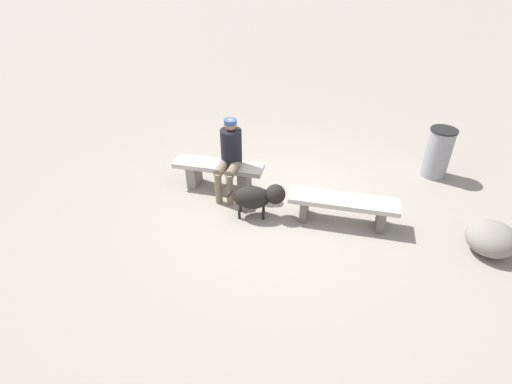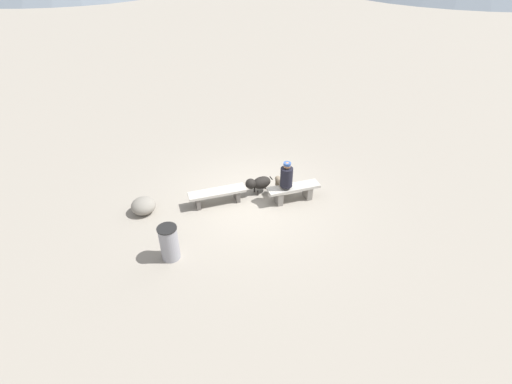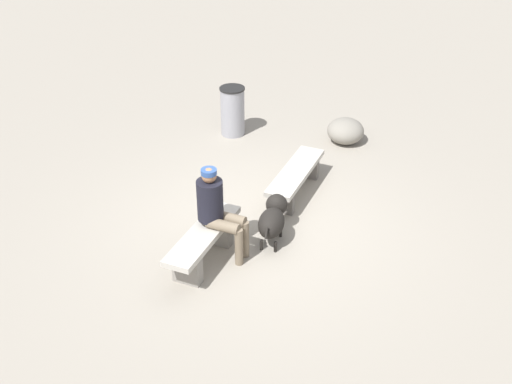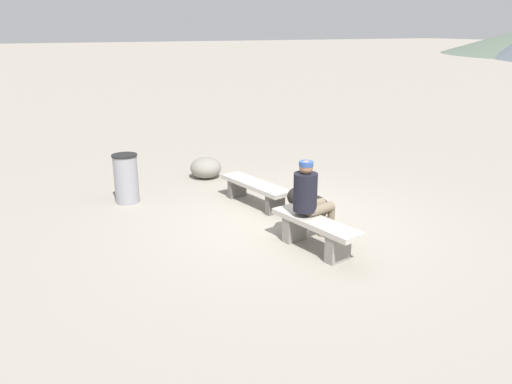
% 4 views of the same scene
% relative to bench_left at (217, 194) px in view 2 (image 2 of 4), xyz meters
% --- Properties ---
extents(ground, '(210.00, 210.00, 0.06)m').
position_rel_bench_left_xyz_m(ground, '(1.09, 0.02, -0.34)').
color(ground, gray).
extents(bench_left, '(1.67, 0.71, 0.42)m').
position_rel_bench_left_xyz_m(bench_left, '(0.00, 0.00, 0.00)').
color(bench_left, '#605B56').
rests_on(bench_left, ground).
extents(bench_right, '(1.57, 0.69, 0.47)m').
position_rel_bench_left_xyz_m(bench_right, '(2.18, -0.09, 0.00)').
color(bench_right, gray).
rests_on(bench_right, ground).
extents(seated_person, '(0.42, 0.69, 1.30)m').
position_rel_bench_left_xyz_m(seated_person, '(1.92, -0.05, 0.44)').
color(seated_person, black).
rests_on(seated_person, ground).
extents(dog, '(0.86, 0.56, 0.56)m').
position_rel_bench_left_xyz_m(dog, '(1.23, 0.38, 0.04)').
color(dog, black).
rests_on(dog, ground).
extents(trash_bin, '(0.46, 0.46, 0.91)m').
position_rel_bench_left_xyz_m(trash_bin, '(-1.17, -2.07, 0.14)').
color(trash_bin, gray).
rests_on(trash_bin, ground).
extents(boulder, '(0.92, 0.92, 0.45)m').
position_rel_bench_left_xyz_m(boulder, '(-2.04, -0.19, -0.09)').
color(boulder, gray).
rests_on(boulder, ground).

